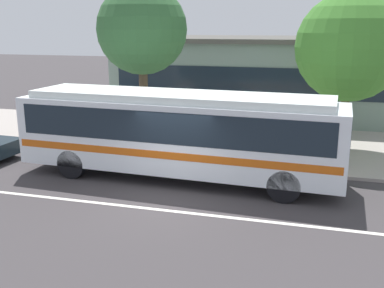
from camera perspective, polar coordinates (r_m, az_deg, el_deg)
The scene contains 11 objects.
ground_plane at distance 13.97m, azimuth -3.23°, elevation -6.91°, with size 120.00×120.00×0.00m, color #3C383A.
sidewalk_slab at distance 20.74m, azimuth 3.32°, elevation 0.44°, with size 60.00×8.00×0.12m, color #A19890.
lane_stripe_center at distance 13.27m, azimuth -4.35°, elevation -8.10°, with size 56.00×0.16×0.01m, color silver.
transit_bus at distance 15.37m, azimuth -1.66°, elevation 1.79°, with size 11.00×2.99×2.95m.
pedestrian_waiting_near_sign at distance 17.56m, azimuth 17.87°, elevation 0.51°, with size 0.40×0.40×1.62m.
pedestrian_walking_along_curb at distance 19.01m, azimuth -6.96°, elevation 2.15°, with size 0.34×0.34×1.62m.
pedestrian_standing_by_tree at distance 19.44m, azimuth -7.84°, elevation 2.48°, with size 0.36×0.36×1.66m.
bus_stop_sign at distance 16.52m, azimuth 10.35°, elevation 2.70°, with size 0.15×0.44×2.60m.
street_tree_near_stop at distance 20.06m, azimuth -6.23°, elevation 13.91°, with size 3.82×3.82×6.73m.
street_tree_mid_block at distance 19.12m, azimuth 19.02°, elevation 11.28°, with size 4.21×4.21×6.27m.
station_building at distance 28.03m, azimuth 8.22°, elevation 8.50°, with size 15.65×9.34×4.43m.
Camera 1 is at (4.25, -12.29, 5.10)m, focal length 42.94 mm.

